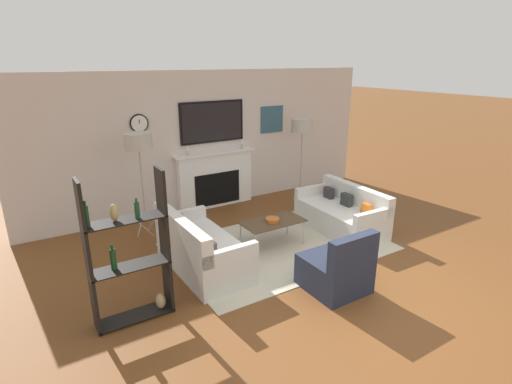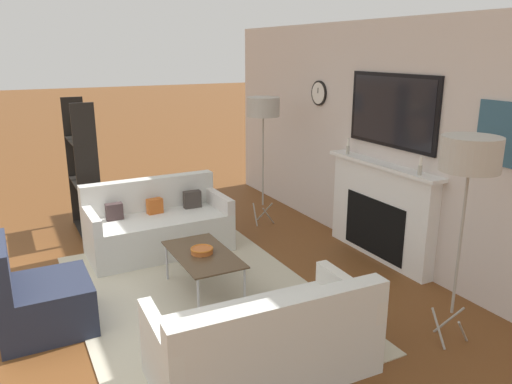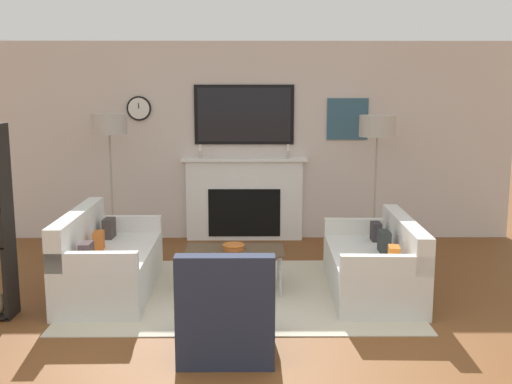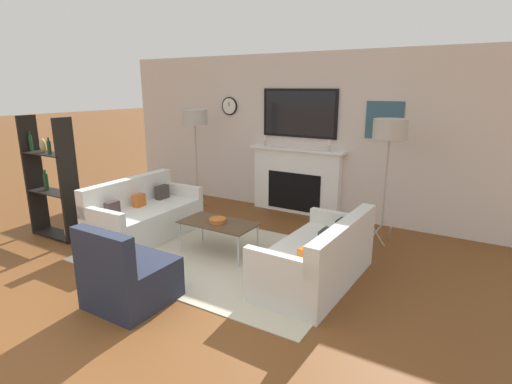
{
  "view_description": "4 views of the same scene",
  "coord_description": "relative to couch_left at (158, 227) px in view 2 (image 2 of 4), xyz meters",
  "views": [
    {
      "loc": [
        -3.4,
        -2.85,
        2.89
      ],
      "look_at": [
        -0.02,
        2.59,
        0.75
      ],
      "focal_mm": 28.0,
      "sensor_mm": 36.0,
      "label": 1
    },
    {
      "loc": [
        4.21,
        0.37,
        2.37
      ],
      "look_at": [
        -0.08,
        2.59,
        0.98
      ],
      "focal_mm": 35.0,
      "sensor_mm": 36.0,
      "label": 2
    },
    {
      "loc": [
        0.11,
        -3.95,
        2.03
      ],
      "look_at": [
        0.15,
        2.38,
        0.97
      ],
      "focal_mm": 42.0,
      "sensor_mm": 36.0,
      "label": 3
    },
    {
      "loc": [
        2.9,
        -1.98,
        2.14
      ],
      "look_at": [
        0.26,
        2.39,
        0.8
      ],
      "focal_mm": 28.0,
      "sensor_mm": 36.0,
      "label": 4
    }
  ],
  "objects": [
    {
      "name": "shelf_unit",
      "position": [
        -1.13,
        -0.64,
        0.51
      ],
      "size": [
        0.88,
        0.28,
        1.76
      ],
      "color": "black",
      "rests_on": "ground_plane"
    },
    {
      "name": "coffee_table",
      "position": [
        1.29,
        0.08,
        0.1
      ],
      "size": [
        1.0,
        0.54,
        0.43
      ],
      "color": "#4C3823",
      "rests_on": "ground_plane"
    },
    {
      "name": "fireplace_wall",
      "position": [
        1.37,
        2.34,
        0.92
      ],
      "size": [
        7.4,
        0.28,
        2.7
      ],
      "color": "beige",
      "rests_on": "ground_plane"
    },
    {
      "name": "armchair",
      "position": [
        1.27,
        -1.43,
        -0.02
      ],
      "size": [
        0.73,
        0.76,
        0.86
      ],
      "color": "#242A3C",
      "rests_on": "ground_plane"
    },
    {
      "name": "floor_lamp_right",
      "position": [
        3.03,
        1.6,
        1.28
      ],
      "size": [
        0.45,
        0.45,
        1.75
      ],
      "color": "#9E998E",
      "rests_on": "ground_plane"
    },
    {
      "name": "decorative_bowl",
      "position": [
        1.28,
        0.07,
        0.16
      ],
      "size": [
        0.23,
        0.23,
        0.06
      ],
      "color": "#BB5E29",
      "rests_on": "coffee_table"
    },
    {
      "name": "couch_left",
      "position": [
        0.0,
        0.0,
        0.0
      ],
      "size": [
        0.84,
        1.66,
        0.85
      ],
      "color": "silver",
      "rests_on": "ground_plane"
    },
    {
      "name": "area_rug",
      "position": [
        1.36,
        0.0,
        -0.3
      ],
      "size": [
        3.34,
        2.27,
        0.01
      ],
      "color": "beige",
      "rests_on": "ground_plane"
    },
    {
      "name": "couch_right",
      "position": [
        2.73,
        -0.0,
        -0.03
      ],
      "size": [
        0.87,
        1.67,
        0.77
      ],
      "color": "silver",
      "rests_on": "ground_plane"
    },
    {
      "name": "floor_lamp_left",
      "position": [
        -0.3,
        1.6,
        1.31
      ],
      "size": [
        0.44,
        0.44,
        1.77
      ],
      "color": "#9E998E",
      "rests_on": "ground_plane"
    }
  ]
}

